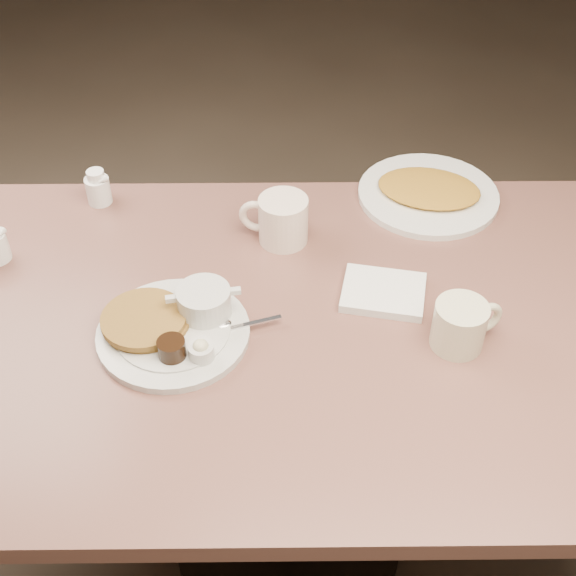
{
  "coord_description": "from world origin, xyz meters",
  "views": [
    {
      "loc": [
        -0.01,
        -1.01,
        1.77
      ],
      "look_at": [
        0.0,
        0.02,
        0.82
      ],
      "focal_mm": 48.5,
      "sensor_mm": 36.0,
      "label": 1
    }
  ],
  "objects_px": {
    "coffee_mug_far": "(281,220)",
    "creamer_right": "(98,188)",
    "main_plate": "(175,324)",
    "coffee_mug_near": "(461,325)",
    "diner_table": "(288,383)",
    "hash_plate": "(428,193)"
  },
  "relations": [
    {
      "from": "coffee_mug_far",
      "to": "creamer_right",
      "type": "height_order",
      "value": "coffee_mug_far"
    },
    {
      "from": "main_plate",
      "to": "creamer_right",
      "type": "relative_size",
      "value": 4.47
    },
    {
      "from": "coffee_mug_near",
      "to": "creamer_right",
      "type": "relative_size",
      "value": 1.81
    },
    {
      "from": "coffee_mug_far",
      "to": "creamer_right",
      "type": "relative_size",
      "value": 1.93
    },
    {
      "from": "diner_table",
      "to": "coffee_mug_near",
      "type": "height_order",
      "value": "coffee_mug_near"
    },
    {
      "from": "diner_table",
      "to": "main_plate",
      "type": "xyz_separation_m",
      "value": [
        -0.2,
        -0.02,
        0.19
      ]
    },
    {
      "from": "diner_table",
      "to": "main_plate",
      "type": "relative_size",
      "value": 4.2
    },
    {
      "from": "creamer_right",
      "to": "main_plate",
      "type": "bearing_deg",
      "value": -62.91
    },
    {
      "from": "diner_table",
      "to": "creamer_right",
      "type": "relative_size",
      "value": 18.75
    },
    {
      "from": "creamer_right",
      "to": "hash_plate",
      "type": "height_order",
      "value": "creamer_right"
    },
    {
      "from": "main_plate",
      "to": "coffee_mug_far",
      "type": "height_order",
      "value": "coffee_mug_far"
    },
    {
      "from": "coffee_mug_near",
      "to": "main_plate",
      "type": "bearing_deg",
      "value": 176.46
    },
    {
      "from": "coffee_mug_near",
      "to": "coffee_mug_far",
      "type": "distance_m",
      "value": 0.44
    },
    {
      "from": "coffee_mug_near",
      "to": "creamer_right",
      "type": "distance_m",
      "value": 0.84
    },
    {
      "from": "coffee_mug_near",
      "to": "hash_plate",
      "type": "height_order",
      "value": "coffee_mug_near"
    },
    {
      "from": "coffee_mug_near",
      "to": "coffee_mug_far",
      "type": "height_order",
      "value": "coffee_mug_far"
    },
    {
      "from": "coffee_mug_far",
      "to": "hash_plate",
      "type": "xyz_separation_m",
      "value": [
        0.33,
        0.14,
        -0.04
      ]
    },
    {
      "from": "coffee_mug_far",
      "to": "hash_plate",
      "type": "bearing_deg",
      "value": 23.65
    },
    {
      "from": "main_plate",
      "to": "coffee_mug_far",
      "type": "xyz_separation_m",
      "value": [
        0.19,
        0.27,
        0.03
      ]
    },
    {
      "from": "main_plate",
      "to": "coffee_mug_far",
      "type": "bearing_deg",
      "value": 54.3
    },
    {
      "from": "main_plate",
      "to": "creamer_right",
      "type": "height_order",
      "value": "creamer_right"
    },
    {
      "from": "coffee_mug_far",
      "to": "hash_plate",
      "type": "height_order",
      "value": "coffee_mug_far"
    }
  ]
}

